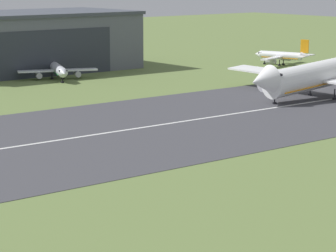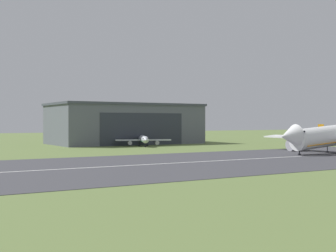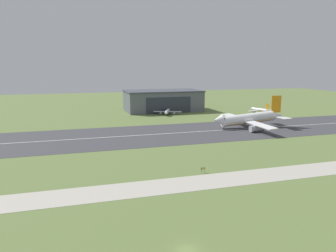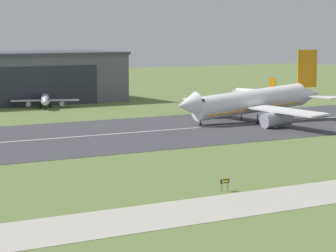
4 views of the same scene
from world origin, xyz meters
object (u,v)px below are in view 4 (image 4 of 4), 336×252
Objects in this scene: airplane_landing at (251,102)px; runway_sign at (225,182)px; airplane_parked_centre at (254,93)px; airplane_parked_west at (45,99)px.

runway_sign is (-56.01, -66.99, -3.68)m from airplane_landing.
airplane_landing reaches higher than airplane_parked_centre.
airplane_landing reaches higher than airplane_parked_west.
airplane_parked_centre is at bearing -12.80° from airplane_parked_west.
airplane_parked_west is at bearing 114.67° from airplane_landing.
airplane_landing reaches higher than runway_sign.
airplane_parked_centre reaches higher than runway_sign.
airplane_parked_west is (-28.85, 62.82, -2.43)m from airplane_landing.
airplane_landing is at bearing 50.10° from runway_sign.
airplane_parked_centre is at bearing 50.76° from runway_sign.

